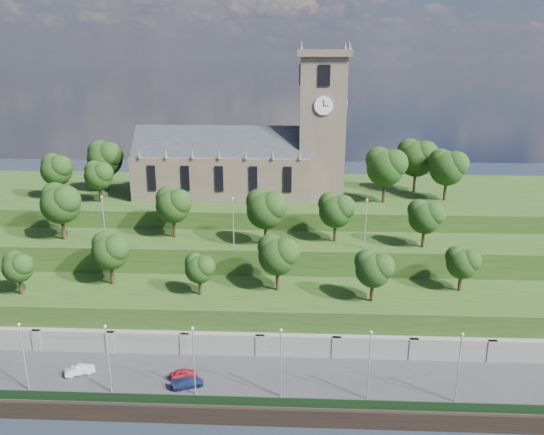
{
  "coord_description": "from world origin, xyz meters",
  "views": [
    {
      "loc": [
        9.4,
        -50.52,
        39.8
      ],
      "look_at": [
        5.72,
        30.0,
        15.49
      ],
      "focal_mm": 35.0,
      "sensor_mm": 36.0,
      "label": 1
    }
  ],
  "objects_px": {
    "car_left": "(184,373)",
    "car_right": "(187,383)",
    "church": "(249,156)",
    "car_middle": "(80,370)"
  },
  "relations": [
    {
      "from": "car_left",
      "to": "car_right",
      "type": "height_order",
      "value": "car_left"
    },
    {
      "from": "church",
      "to": "car_left",
      "type": "distance_m",
      "value": 45.09
    },
    {
      "from": "car_middle",
      "to": "church",
      "type": "bearing_deg",
      "value": -47.89
    },
    {
      "from": "car_left",
      "to": "car_right",
      "type": "distance_m",
      "value": 2.09
    },
    {
      "from": "car_left",
      "to": "car_right",
      "type": "relative_size",
      "value": 0.86
    },
    {
      "from": "car_left",
      "to": "church",
      "type": "bearing_deg",
      "value": -29.42
    },
    {
      "from": "church",
      "to": "car_middle",
      "type": "height_order",
      "value": "church"
    },
    {
      "from": "church",
      "to": "car_left",
      "type": "height_order",
      "value": "church"
    },
    {
      "from": "church",
      "to": "car_middle",
      "type": "xyz_separation_m",
      "value": [
        -17.96,
        -40.0,
        -19.94
      ]
    },
    {
      "from": "car_left",
      "to": "car_right",
      "type": "xyz_separation_m",
      "value": [
        0.82,
        -1.92,
        -0.0
      ]
    }
  ]
}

